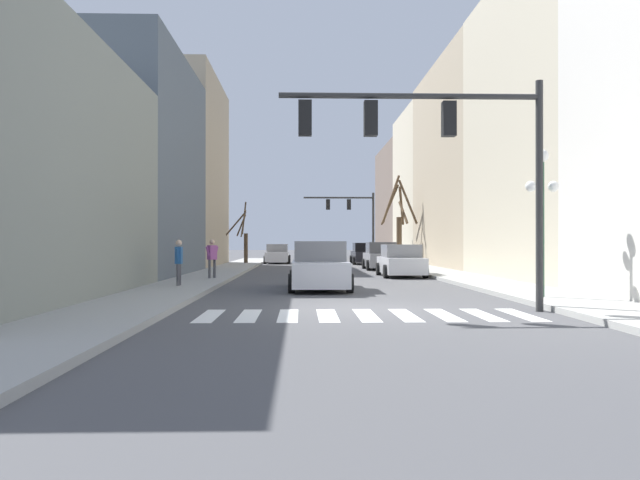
{
  "coord_description": "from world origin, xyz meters",
  "views": [
    {
      "loc": [
        -1.5,
        -15.55,
        1.68
      ],
      "look_at": [
        -0.14,
        29.66,
        1.85
      ],
      "focal_mm": 35.0,
      "sensor_mm": 36.0,
      "label": 1
    }
  ],
  "objects_px": {
    "street_lamp_right_corner": "(542,192)",
    "car_parked_right_far": "(381,257)",
    "traffic_signal_far": "(353,213)",
    "street_tree_right_mid": "(244,238)",
    "traffic_signal_near": "(440,140)",
    "car_parked_left_far": "(365,254)",
    "car_driving_toward_lane": "(277,254)",
    "pedestrian_near_right_corner": "(179,258)",
    "car_parked_right_mid": "(319,267)",
    "street_tree_right_near": "(399,223)",
    "pedestrian_on_left_sidewalk": "(212,255)",
    "car_parked_right_near": "(401,262)"
  },
  "relations": [
    {
      "from": "pedestrian_on_left_sidewalk",
      "to": "pedestrian_near_right_corner",
      "type": "xyz_separation_m",
      "value": [
        -0.52,
        -4.6,
        -0.02
      ]
    },
    {
      "from": "car_parked_right_far",
      "to": "street_tree_right_mid",
      "type": "height_order",
      "value": "street_tree_right_mid"
    },
    {
      "from": "car_driving_toward_lane",
      "to": "car_parked_left_far",
      "type": "bearing_deg",
      "value": -107.01
    },
    {
      "from": "traffic_signal_near",
      "to": "street_tree_right_near",
      "type": "height_order",
      "value": "street_tree_right_near"
    },
    {
      "from": "traffic_signal_far",
      "to": "car_parked_right_near",
      "type": "bearing_deg",
      "value": -87.85
    },
    {
      "from": "pedestrian_near_right_corner",
      "to": "street_tree_right_mid",
      "type": "bearing_deg",
      "value": 179.82
    },
    {
      "from": "pedestrian_near_right_corner",
      "to": "car_parked_right_near",
      "type": "bearing_deg",
      "value": 131.33
    },
    {
      "from": "traffic_signal_near",
      "to": "car_driving_toward_lane",
      "type": "relative_size",
      "value": 1.33
    },
    {
      "from": "car_parked_right_far",
      "to": "street_tree_right_near",
      "type": "height_order",
      "value": "street_tree_right_near"
    },
    {
      "from": "traffic_signal_near",
      "to": "car_driving_toward_lane",
      "type": "distance_m",
      "value": 35.54
    },
    {
      "from": "car_parked_right_mid",
      "to": "car_parked_right_near",
      "type": "xyz_separation_m",
      "value": [
        4.23,
        8.22,
        -0.06
      ]
    },
    {
      "from": "pedestrian_on_left_sidewalk",
      "to": "pedestrian_near_right_corner",
      "type": "bearing_deg",
      "value": 33.19
    },
    {
      "from": "street_lamp_right_corner",
      "to": "traffic_signal_near",
      "type": "bearing_deg",
      "value": -145.38
    },
    {
      "from": "traffic_signal_far",
      "to": "street_tree_right_mid",
      "type": "relative_size",
      "value": 1.25
    },
    {
      "from": "traffic_signal_near",
      "to": "pedestrian_on_left_sidewalk",
      "type": "distance_m",
      "value": 14.21
    },
    {
      "from": "traffic_signal_far",
      "to": "car_driving_toward_lane",
      "type": "xyz_separation_m",
      "value": [
        -6.05,
        0.02,
        -3.35
      ]
    },
    {
      "from": "car_parked_left_far",
      "to": "car_parked_right_mid",
      "type": "xyz_separation_m",
      "value": [
        -4.24,
        -25.72,
        0.03
      ]
    },
    {
      "from": "car_driving_toward_lane",
      "to": "pedestrian_near_right_corner",
      "type": "height_order",
      "value": "pedestrian_near_right_corner"
    },
    {
      "from": "car_parked_right_far",
      "to": "street_tree_right_near",
      "type": "distance_m",
      "value": 7.46
    },
    {
      "from": "traffic_signal_near",
      "to": "street_tree_right_near",
      "type": "distance_m",
      "value": 30.22
    },
    {
      "from": "car_parked_right_far",
      "to": "pedestrian_on_left_sidewalk",
      "type": "height_order",
      "value": "pedestrian_on_left_sidewalk"
    },
    {
      "from": "street_lamp_right_corner",
      "to": "car_parked_right_far",
      "type": "xyz_separation_m",
      "value": [
        -1.89,
        20.85,
        -2.31
      ]
    },
    {
      "from": "street_lamp_right_corner",
      "to": "car_parked_right_mid",
      "type": "distance_m",
      "value": 8.13
    },
    {
      "from": "street_tree_right_near",
      "to": "traffic_signal_near",
      "type": "bearing_deg",
      "value": -97.09
    },
    {
      "from": "car_parked_right_mid",
      "to": "car_driving_toward_lane",
      "type": "height_order",
      "value": "car_parked_right_mid"
    },
    {
      "from": "street_lamp_right_corner",
      "to": "car_parked_right_near",
      "type": "distance_m",
      "value": 13.38
    },
    {
      "from": "car_parked_right_mid",
      "to": "car_parked_right_near",
      "type": "height_order",
      "value": "car_parked_right_mid"
    },
    {
      "from": "street_lamp_right_corner",
      "to": "car_parked_left_far",
      "type": "distance_m",
      "value": 30.68
    },
    {
      "from": "traffic_signal_far",
      "to": "car_parked_left_far",
      "type": "distance_m",
      "value": 3.97
    },
    {
      "from": "street_tree_right_near",
      "to": "street_lamp_right_corner",
      "type": "bearing_deg",
      "value": -90.61
    },
    {
      "from": "traffic_signal_far",
      "to": "car_parked_left_far",
      "type": "relative_size",
      "value": 1.23
    },
    {
      "from": "car_driving_toward_lane",
      "to": "street_tree_right_near",
      "type": "distance_m",
      "value": 10.56
    },
    {
      "from": "traffic_signal_far",
      "to": "street_tree_right_mid",
      "type": "bearing_deg",
      "value": -158.17
    },
    {
      "from": "traffic_signal_near",
      "to": "car_parked_left_far",
      "type": "bearing_deg",
      "value": 87.32
    },
    {
      "from": "street_tree_right_near",
      "to": "car_parked_right_mid",
      "type": "bearing_deg",
      "value": -105.76
    },
    {
      "from": "street_tree_right_mid",
      "to": "car_driving_toward_lane",
      "type": "bearing_deg",
      "value": 55.03
    },
    {
      "from": "pedestrian_on_left_sidewalk",
      "to": "street_tree_right_mid",
      "type": "relative_size",
      "value": 0.36
    },
    {
      "from": "street_lamp_right_corner",
      "to": "street_tree_right_mid",
      "type": "bearing_deg",
      "value": 110.73
    },
    {
      "from": "traffic_signal_near",
      "to": "car_parked_left_far",
      "type": "height_order",
      "value": "traffic_signal_near"
    },
    {
      "from": "car_driving_toward_lane",
      "to": "car_parked_right_far",
      "type": "bearing_deg",
      "value": -149.96
    },
    {
      "from": "car_parked_right_far",
      "to": "street_tree_right_mid",
      "type": "distance_m",
      "value": 12.47
    },
    {
      "from": "pedestrian_near_right_corner",
      "to": "street_tree_right_mid",
      "type": "height_order",
      "value": "street_tree_right_mid"
    },
    {
      "from": "car_parked_left_far",
      "to": "pedestrian_on_left_sidewalk",
      "type": "height_order",
      "value": "pedestrian_on_left_sidewalk"
    },
    {
      "from": "traffic_signal_near",
      "to": "car_parked_right_far",
      "type": "distance_m",
      "value": 23.52
    },
    {
      "from": "traffic_signal_near",
      "to": "street_lamp_right_corner",
      "type": "distance_m",
      "value": 4.31
    },
    {
      "from": "street_lamp_right_corner",
      "to": "pedestrian_near_right_corner",
      "type": "xyz_separation_m",
      "value": [
        -11.13,
        4.91,
        -1.99
      ]
    },
    {
      "from": "traffic_signal_far",
      "to": "car_parked_left_far",
      "type": "xyz_separation_m",
      "value": [
        0.74,
        -2.06,
        -3.31
      ]
    },
    {
      "from": "traffic_signal_far",
      "to": "street_tree_right_mid",
      "type": "xyz_separation_m",
      "value": [
        -8.42,
        -3.37,
        -2.06
      ]
    },
    {
      "from": "car_driving_toward_lane",
      "to": "pedestrian_on_left_sidewalk",
      "type": "distance_m",
      "value": 23.18
    },
    {
      "from": "car_parked_right_mid",
      "to": "street_tree_right_near",
      "type": "height_order",
      "value": "street_tree_right_near"
    }
  ]
}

